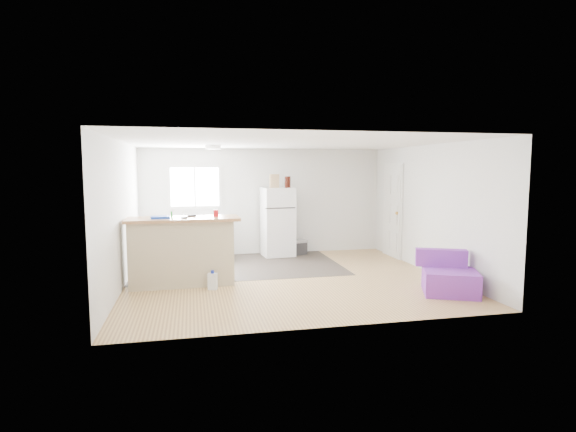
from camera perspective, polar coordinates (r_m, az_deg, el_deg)
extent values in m
cube|color=olive|center=(8.05, -0.13, -8.03)|extent=(5.50, 5.00, 0.01)
cube|color=white|center=(7.82, -0.14, 9.33)|extent=(5.50, 5.00, 0.01)
cube|color=silver|center=(10.30, -3.04, 1.84)|extent=(5.50, 0.01, 2.40)
cube|color=silver|center=(5.44, 5.37, -1.92)|extent=(5.50, 0.01, 2.40)
cube|color=silver|center=(7.76, -20.42, 0.10)|extent=(0.01, 5.00, 2.40)
cube|color=silver|center=(8.84, 17.59, 0.88)|extent=(0.01, 5.00, 2.40)
cube|color=#312824|center=(9.14, -6.26, -6.31)|extent=(4.05, 2.50, 0.00)
cube|color=white|center=(10.14, -11.74, 3.64)|extent=(1.18, 0.04, 0.98)
cube|color=white|center=(10.12, -11.74, 3.64)|extent=(1.05, 0.01, 0.85)
cube|color=white|center=(10.11, -11.74, 3.64)|extent=(0.03, 0.02, 0.85)
cube|color=white|center=(10.21, 13.10, 0.62)|extent=(0.05, 0.82, 2.03)
cube|color=white|center=(10.21, 13.15, 0.64)|extent=(0.03, 0.92, 2.10)
sphere|color=gold|center=(9.90, 13.65, 0.35)|extent=(0.07, 0.07, 0.07)
cylinder|color=white|center=(8.86, -9.49, 8.60)|extent=(0.30, 0.30, 0.07)
cube|color=white|center=(9.97, -13.06, -3.06)|extent=(1.86, 0.69, 0.80)
cube|color=gray|center=(9.91, -13.12, -0.66)|extent=(1.92, 0.73, 0.04)
cube|color=silver|center=(9.88, -13.12, -0.68)|extent=(0.53, 0.42, 0.05)
cube|color=#BFAE8A|center=(7.77, -13.30, -4.55)|extent=(1.70, 0.62, 1.09)
cube|color=#AB7849|center=(7.69, -13.16, -0.37)|extent=(1.86, 0.73, 0.05)
cube|color=white|center=(10.05, -1.32, -0.74)|extent=(0.73, 0.69, 1.53)
cube|color=black|center=(9.70, -0.97, 1.01)|extent=(0.67, 0.07, 0.02)
cube|color=silver|center=(9.64, -2.55, 2.16)|extent=(0.03, 0.02, 0.28)
cube|color=silver|center=(9.70, -2.53, -1.81)|extent=(0.03, 0.02, 0.54)
cube|color=#2B2B2D|center=(10.25, 1.07, -4.14)|extent=(0.49, 0.41, 0.28)
cube|color=gray|center=(10.22, 1.08, -3.21)|extent=(0.52, 0.43, 0.06)
cube|color=purple|center=(7.53, 19.89, -7.87)|extent=(1.03, 1.01, 0.38)
cube|color=purple|center=(7.70, 18.87, -5.04)|extent=(0.81, 0.49, 0.28)
cube|color=silver|center=(7.44, -9.55, -8.19)|extent=(0.17, 0.14, 0.27)
cylinder|color=#1729A3|center=(7.40, -9.57, -7.00)|extent=(0.06, 0.06, 0.05)
cylinder|color=green|center=(7.70, -14.12, -3.85)|extent=(0.12, 0.33, 1.22)
sphere|color=beige|center=(7.71, -14.94, -8.36)|extent=(0.14, 0.14, 0.14)
cylinder|color=#BA0B12|center=(7.70, -9.14, 0.35)|extent=(0.09, 0.09, 0.12)
cube|color=blue|center=(7.64, -15.92, -0.16)|extent=(0.33, 0.26, 0.04)
cube|color=black|center=(7.80, -12.14, 0.04)|extent=(0.15, 0.10, 0.03)
cube|color=black|center=(7.53, -13.04, -0.21)|extent=(0.10, 0.04, 0.03)
cube|color=tan|center=(9.96, -1.74, 4.47)|extent=(0.20, 0.11, 0.30)
cylinder|color=#3B120A|center=(9.92, -0.21, 4.32)|extent=(0.09, 0.09, 0.25)
cylinder|color=#3B120A|center=(10.03, 0.12, 4.34)|extent=(0.09, 0.09, 0.25)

